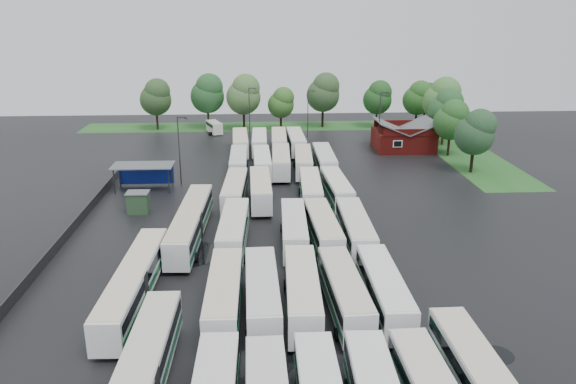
{
  "coord_description": "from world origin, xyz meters",
  "views": [
    {
      "loc": [
        -1.49,
        -52.63,
        23.61
      ],
      "look_at": [
        2.0,
        12.0,
        2.5
      ],
      "focal_mm": 35.0,
      "sensor_mm": 36.0,
      "label": 1
    }
  ],
  "objects": [
    {
      "name": "ground",
      "position": [
        0.0,
        0.0,
        0.0
      ],
      "size": [
        160.0,
        160.0,
        0.0
      ],
      "primitive_type": "plane",
      "color": "black",
      "rests_on": "ground"
    },
    {
      "name": "brick_building",
      "position": [
        24.0,
        42.77,
        1.87
      ],
      "size": [
        10.07,
        8.6,
        5.39
      ],
      "color": "maroon",
      "rests_on": "ground"
    },
    {
      "name": "wash_shed",
      "position": [
        -17.2,
        22.02,
        2.99
      ],
      "size": [
        8.2,
        4.2,
        3.58
      ],
      "color": "#2D2D30",
      "rests_on": "ground"
    },
    {
      "name": "utility_hut",
      "position": [
        -16.2,
        12.6,
        1.32
      ],
      "size": [
        2.7,
        2.2,
        2.62
      ],
      "color": "#244126",
      "rests_on": "ground"
    },
    {
      "name": "grass_strip_north",
      "position": [
        2.0,
        64.8,
        0.01
      ],
      "size": [
        80.0,
        10.0,
        0.01
      ],
      "primitive_type": "cube",
      "color": "#23581F",
      "rests_on": "ground"
    },
    {
      "name": "grass_strip_east",
      "position": [
        34.0,
        42.8,
        0.01
      ],
      "size": [
        10.0,
        50.0,
        0.01
      ],
      "primitive_type": "cube",
      "color": "#23581F",
      "rests_on": "ground"
    },
    {
      "name": "west_fence",
      "position": [
        -22.2,
        8.0,
        0.6
      ],
      "size": [
        0.1,
        50.0,
        1.2
      ],
      "primitive_type": "cube",
      "color": "#2D2D30",
      "rests_on": "ground"
    },
    {
      "name": "bus_r1c0",
      "position": [
        -4.43,
        -12.38,
        1.87
      ],
      "size": [
        2.67,
        12.21,
        3.4
      ],
      "rotation": [
        0.0,
        0.0,
        -0.01
      ],
      "color": "silver",
      "rests_on": "ground"
    },
    {
      "name": "bus_r1c1",
      "position": [
        -1.39,
        -12.29,
        1.87
      ],
      "size": [
        2.88,
        12.25,
        3.39
      ],
      "rotation": [
        0.0,
        0.0,
        0.02
      ],
      "color": "silver",
      "rests_on": "ground"
    },
    {
      "name": "bus_r1c2",
      "position": [
        1.85,
        -12.2,
        1.89
      ],
      "size": [
        2.99,
        12.4,
        3.43
      ],
      "rotation": [
        0.0,
        0.0,
        -0.03
      ],
      "color": "silver",
      "rests_on": "ground"
    },
    {
      "name": "bus_r1c3",
      "position": [
        5.26,
        -12.36,
        1.84
      ],
      "size": [
        3.07,
        12.13,
        3.35
      ],
      "rotation": [
        0.0,
        0.0,
        0.04
      ],
      "color": "silver",
      "rests_on": "ground"
    },
    {
      "name": "bus_r1c4",
      "position": [
        8.51,
        -12.24,
        1.87
      ],
      "size": [
        2.64,
        12.2,
        3.39
      ],
      "rotation": [
        0.0,
        0.0,
        -0.0
      ],
      "color": "silver",
      "rests_on": "ground"
    },
    {
      "name": "bus_r2c0",
      "position": [
        -4.21,
        1.39,
        1.89
      ],
      "size": [
        3.08,
        12.44,
        3.44
      ],
      "rotation": [
        0.0,
        0.0,
        -0.04
      ],
      "color": "silver",
      "rests_on": "ground"
    },
    {
      "name": "bus_r2c2",
      "position": [
        2.06,
        1.54,
        1.82
      ],
      "size": [
        2.88,
        11.97,
        3.31
      ],
      "rotation": [
        0.0,
        0.0,
        -0.03
      ],
      "color": "silver",
      "rests_on": "ground"
    },
    {
      "name": "bus_r2c3",
      "position": [
        5.08,
        1.34,
        1.84
      ],
      "size": [
        3.05,
        12.11,
        3.35
      ],
      "rotation": [
        0.0,
        0.0,
        0.04
      ],
      "color": "silver",
      "rests_on": "ground"
    },
    {
      "name": "bus_r2c4",
      "position": [
        8.39,
        0.91,
        1.89
      ],
      "size": [
        2.83,
        12.41,
        3.44
      ],
      "rotation": [
        0.0,
        0.0,
        -0.02
      ],
      "color": "silver",
      "rests_on": "ground"
    },
    {
      "name": "bus_r3c0",
      "position": [
        -4.57,
        14.73,
        1.84
      ],
      "size": [
        3.06,
        12.11,
        3.34
      ],
      "rotation": [
        0.0,
        0.0,
        -0.04
      ],
      "color": "silver",
      "rests_on": "ground"
    },
    {
      "name": "bus_r3c1",
      "position": [
        -1.32,
        15.13,
        1.85
      ],
      "size": [
        2.8,
        12.11,
        3.36
      ],
      "rotation": [
        0.0,
        0.0,
        0.02
      ],
      "color": "silver",
      "rests_on": "ground"
    },
    {
      "name": "bus_r3c3",
      "position": [
        5.04,
        14.78,
        1.82
      ],
      "size": [
        3.02,
        11.99,
        3.31
      ],
      "rotation": [
        0.0,
        0.0,
        -0.04
      ],
      "color": "silver",
      "rests_on": "ground"
    },
    {
      "name": "bus_r3c4",
      "position": [
        8.37,
        14.99,
        1.81
      ],
      "size": [
        3.0,
        11.89,
        3.28
      ],
      "rotation": [
        0.0,
        0.0,
        0.04
      ],
      "color": "silver",
      "rests_on": "ground"
    },
    {
      "name": "bus_r4c0",
      "position": [
        -4.5,
        28.64,
        1.8
      ],
      "size": [
        2.57,
        11.74,
        3.26
      ],
      "rotation": [
        0.0,
        0.0,
        0.01
      ],
      "color": "silver",
      "rests_on": "ground"
    },
    {
      "name": "bus_r4c1",
      "position": [
        -1.0,
        28.26,
        1.81
      ],
      "size": [
        2.77,
        11.85,
        3.29
      ],
      "rotation": [
        0.0,
        0.0,
        0.02
      ],
      "color": "silver",
      "rests_on": "ground"
    },
    {
      "name": "bus_r4c2",
      "position": [
        1.87,
        28.72,
        1.87
      ],
      "size": [
        2.99,
        12.27,
        3.39
      ],
      "rotation": [
        0.0,
        0.0,
        -0.03
      ],
      "color": "silver",
      "rests_on": "ground"
    },
    {
      "name": "bus_r4c3",
      "position": [
        5.2,
        28.67,
        1.81
      ],
      "size": [
        3.1,
        11.92,
        3.29
      ],
      "rotation": [
        0.0,
        0.0,
        -0.05
      ],
      "color": "silver",
      "rests_on": "ground"
    },
    {
      "name": "bus_r4c4",
      "position": [
        8.4,
        28.7,
        1.88
      ],
      "size": [
        2.72,
        12.33,
        3.43
      ],
      "rotation": [
        0.0,
        0.0,
        -0.01
      ],
      "color": "silver",
      "rests_on": "ground"
    },
    {
      "name": "bus_r5c0",
      "position": [
        -4.6,
        41.68,
        1.84
      ],
      "size": [
        3.06,
        12.14,
        3.35
      ],
      "rotation": [
        0.0,
        0.0,
        0.04
      ],
      "color": "silver",
      "rests_on": "ground"
    },
    {
      "name": "bus_r5c1",
      "position": [
        -1.32,
        42.0,
        1.8
      ],
      "size": [
        2.61,
        11.79,
        3.28
      ],
      "rotation": [
        0.0,
        0.0,
        -0.01
      ],
      "color": "silver",
      "rests_on": "ground"
    },
    {
      "name": "bus_r5c2",
      "position": [
        2.06,
        42.13,
        1.83
      ],
      "size": [
        2.83,
        12.01,
        3.33
      ],
      "rotation": [
        0.0,
        0.0,
        -0.02
      ],
      "color": "silver",
      "rests_on": "ground"
    },
    {
      "name": "bus_r5c3",
      "position": [
        5.01,
        41.75,
        1.86
      ],
      "size": [
        2.8,
        12.18,
        3.38
      ],
      "rotation": [
        0.0,
        0.0,
        0.02
      ],
      "color": "silver",
      "rests_on": "ground"
    },
    {
      "name": "artic_bus_west_a",
      "position": [
        -9.02,
        -22.91,
        1.84
      ],
      "size": [
        2.87,
        17.97,
        3.33
      ],
      "rotation": [
        0.0,
        0.0,
        -0.02
      ],
      "color": "silver",
      "rests_on": "ground"
    },
    {
      "name": "artic_bus_west_b",
      "position": [
        -8.9,
        3.93,
        1.89
      ],
      "size": [
        3.35,
        18.46,
        3.41
      ],
      "rotation": [
        0.0,
        0.0,
        -0.04
      ],
      "color": "silver",
      "rests_on": "ground"
    },
    {
      "name": "artic_bus_west_c",
      "position": [
        -12.11,
        -9.67,
        1.82
      ],
      "size": [
        3.03,
        17.76,
        3.28
      ],
      "rotation": [
        0.0,
        0.0,
        -0.03
      ],
      "color": "silver",
      "rests_on": "ground"
    },
    {
      "name": "minibus",
      "position": [
        -10.24,
        58.26,
        1.3
      ],
      "size": [
        3.7,
        5.74,
        2.35
      ],
      "rotation": [
        0.0,
        0.0,
        0.35
      ],
      "color": "silver",
      "rests_on": "ground"
    },
    {
      "name": "tree_north_0",
      "position": [
        -22.01,
        62.45,
        6.76
      ],
      "size": [
        6.35,
        6.35,
        10.51
      ],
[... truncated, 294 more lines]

